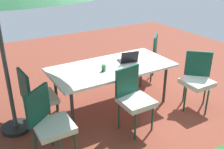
% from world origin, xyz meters
% --- Properties ---
extents(ground_plane, '(10.00, 10.00, 0.02)m').
position_xyz_m(ground_plane, '(0.00, 0.00, -0.01)').
color(ground_plane, brown).
extents(dining_table, '(2.09, 1.02, 0.77)m').
position_xyz_m(dining_table, '(0.00, 0.00, 0.72)').
color(dining_table, silver).
rests_on(dining_table, ground_plane).
extents(chair_north, '(0.48, 0.49, 0.98)m').
position_xyz_m(chair_north, '(0.06, 0.73, 0.55)').
color(chair_north, silver).
rests_on(chair_north, ground_plane).
extents(chair_northwest, '(0.59, 0.59, 0.98)m').
position_xyz_m(chair_northwest, '(-1.27, 0.74, 0.55)').
color(chair_northwest, silver).
rests_on(chair_northwest, ground_plane).
extents(chair_northeast, '(0.58, 0.58, 0.98)m').
position_xyz_m(chair_northeast, '(1.34, 0.72, 0.55)').
color(chair_northeast, silver).
rests_on(chair_northeast, ground_plane).
extents(chair_southwest, '(0.59, 0.59, 0.98)m').
position_xyz_m(chair_southwest, '(-1.27, -0.65, 0.55)').
color(chair_southwest, silver).
rests_on(chair_southwest, ground_plane).
extents(chair_east, '(0.48, 0.46, 0.98)m').
position_xyz_m(chair_east, '(1.30, -0.03, 0.55)').
color(chair_east, silver).
rests_on(chair_east, ground_plane).
extents(laptop, '(0.36, 0.30, 0.21)m').
position_xyz_m(laptop, '(-0.34, -0.02, 0.82)').
color(laptop, '#2D2D33').
rests_on(laptop, dining_table).
extents(cup, '(0.07, 0.07, 0.11)m').
position_xyz_m(cup, '(0.22, 0.11, 0.83)').
color(cup, '#286B33').
rests_on(cup, dining_table).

